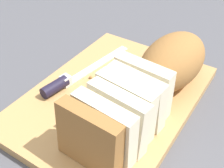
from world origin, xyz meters
name	(u,v)px	position (x,y,z in m)	size (l,w,h in m)	color
ground_plane	(112,102)	(0.00, 0.00, 0.00)	(3.00, 3.00, 0.00)	#4C4C51
cutting_board	(112,99)	(0.00, 0.00, 0.01)	(0.43, 0.31, 0.02)	tan
bread_loaf	(153,80)	(-0.03, 0.08, 0.07)	(0.39, 0.16, 0.11)	#996633
bread_knife	(66,81)	(0.02, -0.10, 0.03)	(0.26, 0.07, 0.02)	silver
crumb_near_knife	(98,80)	(-0.03, -0.05, 0.02)	(0.00, 0.00, 0.00)	#A8753D
crumb_near_loaf	(91,77)	(-0.02, -0.07, 0.02)	(0.01, 0.01, 0.01)	#A8753D
crumb_stray_left	(120,83)	(-0.04, -0.01, 0.02)	(0.01, 0.01, 0.01)	#A8753D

